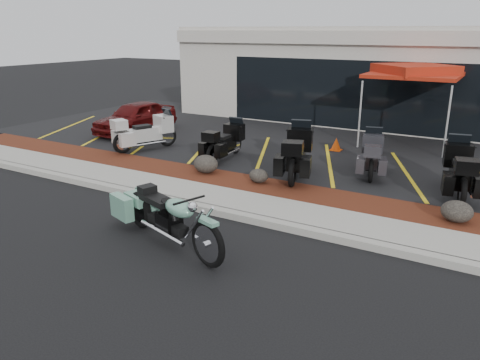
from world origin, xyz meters
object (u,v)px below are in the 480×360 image
Objects in this scene: touring_white at (167,127)px; traffic_cone at (336,144)px; parked_car at (135,117)px; popup_canopy at (415,72)px; hero_cruiser at (208,237)px.

traffic_cone is at bearing -42.52° from touring_white.
popup_canopy is at bearing 22.75° from parked_car.
parked_car is 8.52× the size of traffic_cone.
parked_car is (-2.39, 1.12, -0.04)m from touring_white.
popup_canopy reaches higher than touring_white.
popup_canopy reaches higher than traffic_cone.
touring_white reaches higher than parked_car.
traffic_cone is at bearing -130.47° from popup_canopy.
parked_car is 1.18× the size of popup_canopy.
traffic_cone is 0.14× the size of popup_canopy.
parked_car is 10.00m from popup_canopy.
hero_cruiser is 10.83m from parked_car.
popup_canopy is at bearing -34.23° from touring_white.
hero_cruiser is 8.40m from traffic_cone.
touring_white is at bearing -155.93° from traffic_cone.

